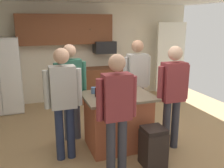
# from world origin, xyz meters

# --- Properties ---
(floor) EXTENTS (7.04, 7.04, 0.00)m
(floor) POSITION_xyz_m (0.00, 0.00, 0.00)
(floor) COLOR tan
(floor) RESTS_ON ground
(back_wall) EXTENTS (6.40, 0.10, 2.60)m
(back_wall) POSITION_xyz_m (0.00, 2.80, 1.30)
(back_wall) COLOR beige
(back_wall) RESTS_ON ground
(french_door_window_panel) EXTENTS (0.90, 0.06, 2.00)m
(french_door_window_panel) POSITION_xyz_m (2.60, 2.40, 1.10)
(french_door_window_panel) COLOR white
(french_door_window_panel) RESTS_ON ground
(cabinet_run_upper) EXTENTS (2.40, 0.38, 0.75)m
(cabinet_run_upper) POSITION_xyz_m (-0.40, 2.60, 1.93)
(cabinet_run_upper) COLOR brown
(cabinet_run_lower) EXTENTS (1.80, 0.63, 0.90)m
(cabinet_run_lower) POSITION_xyz_m (0.60, 2.48, 0.45)
(cabinet_run_lower) COLOR brown
(cabinet_run_lower) RESTS_ON ground
(refrigerator) EXTENTS (0.91, 0.76, 1.77)m
(refrigerator) POSITION_xyz_m (-2.00, 2.38, 0.89)
(refrigerator) COLOR white
(refrigerator) RESTS_ON ground
(microwave_over_range) EXTENTS (0.56, 0.40, 0.32)m
(microwave_over_range) POSITION_xyz_m (0.60, 2.50, 1.45)
(microwave_over_range) COLOR black
(kitchen_island) EXTENTS (1.14, 0.90, 0.93)m
(kitchen_island) POSITION_xyz_m (0.00, -0.14, 0.47)
(kitchen_island) COLOR #AD5638
(kitchen_island) RESTS_ON ground
(person_guest_by_door) EXTENTS (0.57, 0.23, 1.75)m
(person_guest_by_door) POSITION_xyz_m (-0.69, 0.39, 1.02)
(person_guest_by_door) COLOR #4C5166
(person_guest_by_door) RESTS_ON ground
(person_guest_right) EXTENTS (0.57, 0.23, 1.76)m
(person_guest_right) POSITION_xyz_m (0.83, -0.50, 1.02)
(person_guest_right) COLOR #383842
(person_guest_right) RESTS_ON ground
(person_guest_left) EXTENTS (0.57, 0.24, 1.79)m
(person_guest_left) POSITION_xyz_m (0.62, 0.45, 1.04)
(person_guest_left) COLOR #383842
(person_guest_left) RESTS_ON ground
(person_elder_center) EXTENTS (0.57, 0.23, 1.73)m
(person_elder_center) POSITION_xyz_m (-0.30, -0.90, 1.00)
(person_elder_center) COLOR #383842
(person_elder_center) RESTS_ON ground
(person_host_foreground) EXTENTS (0.57, 0.23, 1.76)m
(person_host_foreground) POSITION_xyz_m (-0.91, -0.24, 1.02)
(person_host_foreground) COLOR #232D4C
(person_host_foreground) RESTS_ON ground
(tumbler_amber) EXTENTS (0.07, 0.07, 0.15)m
(tumbler_amber) POSITION_xyz_m (-0.36, -0.12, 1.01)
(tumbler_amber) COLOR black
(tumbler_amber) RESTS_ON kitchen_island
(mug_ceramic_white) EXTENTS (0.13, 0.09, 0.11)m
(mug_ceramic_white) POSITION_xyz_m (-0.36, 0.08, 0.99)
(mug_ceramic_white) COLOR #4C6B99
(mug_ceramic_white) RESTS_ON kitchen_island
(glass_pilsner) EXTENTS (0.07, 0.07, 0.14)m
(glass_pilsner) POSITION_xyz_m (-0.20, -0.40, 1.00)
(glass_pilsner) COLOR black
(glass_pilsner) RESTS_ON kitchen_island
(serving_tray) EXTENTS (0.44, 0.30, 0.04)m
(serving_tray) POSITION_xyz_m (0.02, -0.17, 0.96)
(serving_tray) COLOR #B7B7BC
(serving_tray) RESTS_ON kitchen_island
(trash_bin) EXTENTS (0.34, 0.34, 0.61)m
(trash_bin) POSITION_xyz_m (0.30, -0.87, 0.30)
(trash_bin) COLOR black
(trash_bin) RESTS_ON ground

